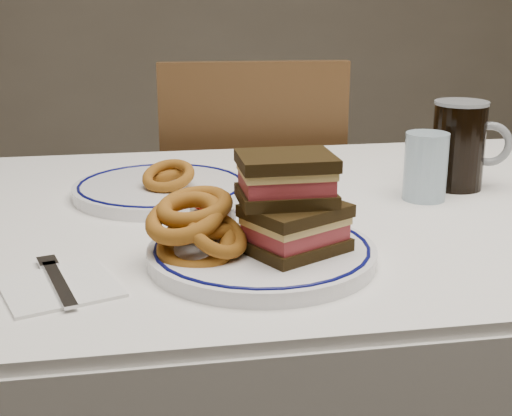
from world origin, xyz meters
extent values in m
cube|color=white|center=(0.00, 0.00, 0.73)|extent=(1.26, 0.86, 0.03)
cylinder|color=#422B15|center=(-0.54, 0.34, 0.35)|extent=(0.06, 0.06, 0.71)
cube|color=white|center=(0.00, -0.43, 0.65)|extent=(1.26, 0.01, 0.17)
cube|color=white|center=(0.00, 0.43, 0.65)|extent=(1.26, 0.01, 0.17)
cube|color=#422B15|center=(-0.07, 0.72, 0.44)|extent=(0.45, 0.45, 0.04)
cylinder|color=#422B15|center=(0.12, 0.89, 0.21)|extent=(0.04, 0.04, 0.42)
cylinder|color=#422B15|center=(0.09, 0.53, 0.21)|extent=(0.04, 0.04, 0.42)
cylinder|color=#422B15|center=(-0.24, 0.91, 0.21)|extent=(0.04, 0.04, 0.42)
cylinder|color=#422B15|center=(-0.27, 0.55, 0.21)|extent=(0.04, 0.04, 0.42)
cube|color=#422B15|center=(-0.09, 0.53, 0.69)|extent=(0.43, 0.06, 0.47)
cylinder|color=white|center=(-0.21, -0.22, 0.76)|extent=(0.28, 0.28, 0.02)
torus|color=#0A0D51|center=(-0.21, -0.22, 0.77)|extent=(0.27, 0.27, 0.01)
cube|color=black|center=(-0.17, -0.24, 0.78)|extent=(0.14, 0.13, 0.02)
cube|color=#AF3632|center=(-0.17, -0.24, 0.79)|extent=(0.13, 0.12, 0.02)
cube|color=tan|center=(-0.17, -0.24, 0.81)|extent=(0.14, 0.13, 0.01)
cube|color=black|center=(-0.17, -0.24, 0.82)|extent=(0.14, 0.13, 0.02)
cube|color=black|center=(-0.18, -0.23, 0.84)|extent=(0.11, 0.09, 0.02)
cube|color=#AF3632|center=(-0.18, -0.23, 0.85)|extent=(0.10, 0.08, 0.02)
cube|color=tan|center=(-0.18, -0.23, 0.87)|extent=(0.11, 0.09, 0.01)
cube|color=black|center=(-0.18, -0.23, 0.88)|extent=(0.11, 0.09, 0.02)
torus|color=#71330F|center=(-0.29, -0.23, 0.78)|extent=(0.11, 0.10, 0.08)
torus|color=#71330F|center=(-0.28, -0.21, 0.79)|extent=(0.09, 0.09, 0.05)
torus|color=#71330F|center=(-0.26, -0.24, 0.80)|extent=(0.09, 0.08, 0.07)
torus|color=#71330F|center=(-0.30, -0.22, 0.81)|extent=(0.11, 0.10, 0.07)
torus|color=#71330F|center=(-0.29, -0.20, 0.82)|extent=(0.10, 0.10, 0.05)
cylinder|color=white|center=(-0.26, -0.15, 0.79)|extent=(0.06, 0.06, 0.03)
cylinder|color=#990B02|center=(-0.26, -0.15, 0.80)|extent=(0.05, 0.05, 0.01)
cylinder|color=black|center=(0.18, 0.06, 0.82)|extent=(0.09, 0.09, 0.15)
cylinder|color=gray|center=(0.18, 0.06, 0.90)|extent=(0.09, 0.09, 0.01)
torus|color=gray|center=(0.23, 0.04, 0.83)|extent=(0.08, 0.04, 0.08)
cylinder|color=#9EBACC|center=(0.10, 0.00, 0.80)|extent=(0.07, 0.07, 0.11)
cylinder|color=white|center=(-0.32, 0.10, 0.76)|extent=(0.29, 0.29, 0.02)
torus|color=#0A0D51|center=(-0.32, 0.10, 0.77)|extent=(0.27, 0.27, 0.01)
torus|color=#71330F|center=(-0.30, 0.13, 0.78)|extent=(0.08, 0.08, 0.05)
torus|color=#71330F|center=(-0.30, 0.08, 0.79)|extent=(0.09, 0.09, 0.06)
cube|color=white|center=(-0.45, -0.26, 0.75)|extent=(0.16, 0.16, 0.00)
cube|color=#BBBBC0|center=(-0.45, -0.26, 0.76)|extent=(0.05, 0.14, 0.00)
cube|color=#BBBBC0|center=(-0.47, -0.19, 0.76)|extent=(0.03, 0.04, 0.00)
camera|label=1|loc=(-0.35, -1.04, 1.08)|focal=50.00mm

